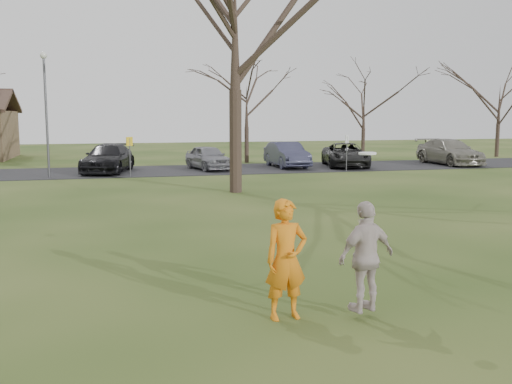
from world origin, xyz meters
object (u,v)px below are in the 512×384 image
car_4 (208,157)px  car_7 (450,152)px  lamp_post (46,99)px  car_3 (108,158)px  big_tree (235,19)px  catching_play (366,256)px  car_5 (287,155)px  player_defender (286,259)px  car_6 (346,155)px

car_4 → car_7: bearing=-13.3°
car_7 → lamp_post: (-24.24, -1.97, 3.12)m
car_3 → car_7: bearing=13.6°
car_7 → lamp_post: bearing=-175.4°
big_tree → catching_play: bearing=-94.9°
car_4 → car_5: size_ratio=0.89×
player_defender → car_3: size_ratio=0.36×
car_5 → car_6: size_ratio=0.89×
player_defender → catching_play: 1.24m
player_defender → car_7: bearing=47.1°
big_tree → car_5: bearing=61.7°
car_5 → car_7: car_7 is taller
car_6 → car_3: bearing=-166.8°
big_tree → player_defender: bearing=-99.6°
player_defender → car_6: player_defender is taller
player_defender → car_3: (-2.59, 24.44, -0.14)m
car_4 → big_tree: (-0.56, -9.81, 6.26)m
lamp_post → car_6: bearing=6.9°
car_3 → car_7: 21.32m
player_defender → lamp_post: (-5.51, 22.24, 3.02)m
car_7 → catching_play: bearing=-125.6°
car_4 → catching_play: catching_play is taller
player_defender → car_7: size_ratio=0.34×
catching_play → car_4: bearing=85.7°
car_3 → catching_play: size_ratio=2.13×
player_defender → car_6: bearing=59.5°
player_defender → big_tree: bearing=75.3°
car_6 → catching_play: (-10.36, -24.64, 0.23)m
player_defender → car_5: 26.11m
car_7 → lamp_post: 24.52m
car_5 → car_3: bearing=-178.8°
car_3 → car_6: (14.14, -0.13, -0.04)m
car_5 → car_7: 10.81m
car_3 → catching_play: catching_play is taller
catching_play → big_tree: 16.26m
car_5 → player_defender: bearing=-108.9°
catching_play → lamp_post: bearing=106.5°
player_defender → car_6: 26.92m
player_defender → big_tree: size_ratio=0.13×
player_defender → car_4: player_defender is taller
player_defender → big_tree: big_tree is taller
big_tree → car_3: bearing=117.7°
big_tree → lamp_post: bearing=136.8°
car_5 → catching_play: bearing=-106.2°
car_3 → car_5: 10.54m
car_4 → lamp_post: size_ratio=0.66×
player_defender → lamp_post: size_ratio=0.30×
car_3 → car_5: (10.53, 0.43, -0.00)m
car_3 → car_4: car_3 is taller
car_4 → big_tree: 11.65m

